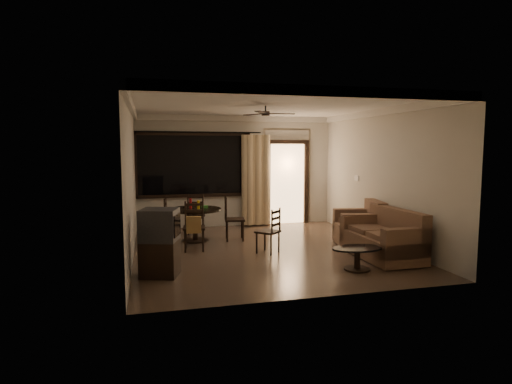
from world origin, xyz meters
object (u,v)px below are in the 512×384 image
object	(u,v)px
dining_chair_north	(196,222)
tv_cabinet	(160,242)
dining_chair_south	(194,235)
dining_chair_east	(234,227)
armchair	(361,227)
sofa	(385,239)
dining_chair_west	(157,229)
side_chair	(268,240)
coffee_table	(357,255)
dining_table	(195,215)

from	to	relation	value
dining_chair_north	tv_cabinet	distance (m)	3.29
dining_chair_south	dining_chair_east	bearing A→B (deg)	45.70
tv_cabinet	armchair	distance (m)	4.25
dining_chair_south	sofa	distance (m)	3.60
dining_chair_west	side_chair	size ratio (longest dim) A/B	1.10
side_chair	armchair	bearing A→B (deg)	140.16
dining_chair_south	dining_chair_north	size ratio (longest dim) A/B	1.00
dining_chair_west	side_chair	xyz separation A→B (m)	(2.03, -1.50, -0.02)
dining_chair_east	side_chair	world-z (taller)	dining_chair_east
dining_chair_south	sofa	bearing A→B (deg)	-15.44
dining_chair_east	sofa	size ratio (longest dim) A/B	0.58
tv_cabinet	coffee_table	size ratio (longest dim) A/B	1.23
armchair	dining_chair_east	bearing A→B (deg)	167.72
dining_chair_north	side_chair	size ratio (longest dim) A/B	1.10
dining_chair_north	dining_chair_west	bearing A→B (deg)	44.37
dining_chair_west	sofa	distance (m)	4.64
dining_table	dining_chair_south	world-z (taller)	dining_chair_south
tv_cabinet	coffee_table	bearing A→B (deg)	8.22
dining_table	dining_chair_east	xyz separation A→B (m)	(0.83, -0.11, -0.27)
dining_chair_east	dining_chair_south	size ratio (longest dim) A/B	1.00
armchair	side_chair	world-z (taller)	armchair
dining_chair_east	dining_chair_south	xyz separation A→B (m)	(-0.94, -0.74, 0.02)
dining_chair_west	dining_chair_south	bearing A→B (deg)	42.83
dining_chair_north	armchair	distance (m)	3.76
side_chair	dining_table	bearing A→B (deg)	-93.20
dining_chair_west	tv_cabinet	bearing A→B (deg)	7.17
sofa	dining_chair_south	bearing A→B (deg)	155.76
dining_chair_south	side_chair	size ratio (longest dim) A/B	1.10
dining_chair_west	armchair	xyz separation A→B (m)	(4.07, -1.33, 0.09)
dining_chair_west	dining_table	bearing A→B (deg)	89.74
side_chair	dining_chair_south	bearing A→B (deg)	-66.76
dining_table	dining_chair_east	distance (m)	0.88
dining_chair_east	sofa	xyz separation A→B (m)	(2.38, -2.14, 0.07)
dining_table	tv_cabinet	world-z (taller)	tv_cabinet
armchair	side_chair	size ratio (longest dim) A/B	1.22
dining_chair_west	dining_chair_east	bearing A→B (deg)	89.83
sofa	coffee_table	xyz separation A→B (m)	(-0.86, -0.60, -0.10)
dining_table	dining_chair_west	xyz separation A→B (m)	(-0.79, 0.11, -0.27)
dining_table	dining_chair_north	size ratio (longest dim) A/B	1.18
dining_table	dining_chair_south	size ratio (longest dim) A/B	1.18
side_chair	coffee_table	bearing A→B (deg)	82.51
dining_chair_west	dining_chair_east	world-z (taller)	same
dining_table	side_chair	distance (m)	1.89
sofa	dining_chair_east	bearing A→B (deg)	136.62
dining_chair_north	armchair	xyz separation A→B (m)	(3.18, -2.00, 0.09)
dining_table	dining_chair_west	size ratio (longest dim) A/B	1.18
coffee_table	dining_chair_east	bearing A→B (deg)	118.91
dining_chair_north	sofa	world-z (taller)	dining_chair_north
dining_chair_north	sofa	bearing A→B (deg)	143.13
dining_chair_west	sofa	world-z (taller)	dining_chair_west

